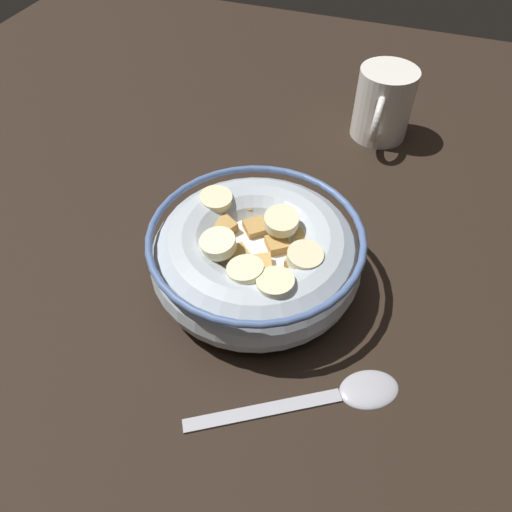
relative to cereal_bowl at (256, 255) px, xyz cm
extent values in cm
cube|color=black|center=(-0.02, 0.00, -4.19)|extent=(113.96, 113.96, 2.00)
cylinder|color=#B2BCC6|center=(-0.02, 0.00, -2.89)|extent=(9.75, 9.75, 0.60)
torus|color=#B2BCC6|center=(-0.02, 0.00, -0.28)|extent=(17.72, 17.72, 5.81)
torus|color=#4C6699|center=(-0.02, 0.00, 2.32)|extent=(17.79, 17.79, 0.60)
cylinder|color=white|center=(-0.02, 0.00, 0.76)|extent=(14.23, 14.23, 0.40)
cube|color=tan|center=(0.43, -5.65, 1.54)|extent=(2.50, 2.50, 0.86)
cube|color=#B78947|center=(1.44, -3.22, 1.36)|extent=(2.18, 2.17, 0.81)
cube|color=#B78947|center=(-0.88, -3.18, 1.45)|extent=(2.47, 2.44, 0.97)
cube|color=tan|center=(-2.28, 3.62, 1.47)|extent=(1.96, 2.00, 0.90)
cube|color=tan|center=(-6.18, 1.00, 1.51)|extent=(2.48, 2.46, 0.96)
cube|color=tan|center=(2.01, 1.15, 1.34)|extent=(2.36, 2.40, 1.00)
cube|color=tan|center=(5.57, -1.02, 1.53)|extent=(2.29, 2.26, 0.92)
cube|color=#B78947|center=(-1.82, -0.70, 1.27)|extent=(2.51, 2.51, 0.90)
cube|color=#B78947|center=(4.50, -3.33, 1.40)|extent=(2.14, 2.19, 0.95)
cube|color=tan|center=(-3.94, -2.68, 1.26)|extent=(2.23, 2.26, 0.92)
cube|color=tan|center=(-2.76, 5.32, 1.26)|extent=(2.25, 2.20, 0.94)
cube|color=#B78947|center=(-0.56, 1.69, 1.36)|extent=(2.46, 2.46, 0.81)
cube|color=tan|center=(1.70, -1.00, 1.37)|extent=(2.52, 2.51, 0.91)
cube|color=#AD7F42|center=(0.81, 3.85, 1.52)|extent=(2.00, 1.93, 0.96)
cube|color=#B78947|center=(-5.84, -1.51, 1.29)|extent=(1.87, 1.85, 0.85)
cube|color=tan|center=(1.84, 5.67, 1.40)|extent=(1.90, 1.92, 0.83)
cube|color=tan|center=(3.82, 0.69, 1.54)|extent=(2.01, 2.04, 0.87)
cube|color=#AD7F42|center=(3.90, -4.84, 1.32)|extent=(2.15, 2.17, 0.88)
cube|color=tan|center=(-1.25, -5.36, 1.47)|extent=(2.55, 2.54, 1.04)
cylinder|color=#F4EABC|center=(2.11, -2.39, 2.61)|extent=(3.42, 3.42, 1.40)
cylinder|color=beige|center=(-1.86, 1.54, 2.75)|extent=(3.77, 3.72, 1.28)
cylinder|color=beige|center=(3.84, 0.56, 2.33)|extent=(4.04, 4.09, 1.45)
cylinder|color=beige|center=(0.96, 4.37, 2.37)|extent=(3.94, 3.96, 1.15)
cylinder|color=beige|center=(4.34, 3.08, 2.48)|extent=(4.05, 4.07, 1.20)
cylinder|color=beige|center=(-2.92, -4.70, 2.26)|extent=(3.33, 3.34, 1.22)
ellipsoid|color=#A5A5AD|center=(7.16, 11.51, -2.79)|extent=(5.07, 5.52, 0.80)
cube|color=#A5A5AD|center=(11.39, 4.65, -3.01)|extent=(6.93, 10.39, 0.36)
cylinder|color=white|center=(-25.93, 6.07, 0.80)|extent=(6.46, 6.46, 7.99)
torus|color=white|center=(-22.70, 6.07, 0.80)|extent=(5.27, 0.80, 5.27)
camera|label=1|loc=(25.69, 9.23, 30.36)|focal=34.14mm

